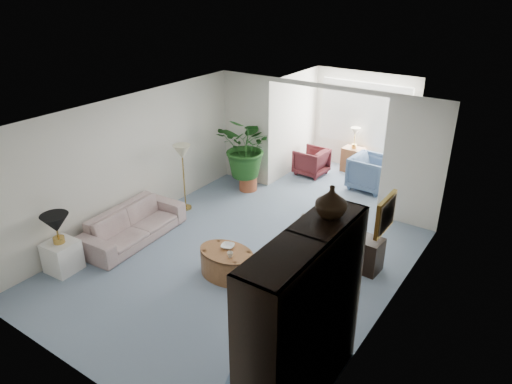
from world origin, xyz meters
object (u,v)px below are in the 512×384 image
Objects in this scene: entertainment_cabinet at (303,323)px; cabinet_urn at (331,202)px; framed_picture at (387,215)px; end_table at (62,256)px; sunroom_chair_blue at (371,173)px; coffee_cup at (230,255)px; wingback_chair at (319,245)px; side_table_dark at (366,254)px; sunroom_chair_maroon at (311,162)px; coffee_table at (227,263)px; sofa at (133,225)px; floor_lamp at (182,152)px; plant_pot at (248,183)px; sunroom_table at (353,160)px; table_lamp at (56,223)px; coffee_bowl at (228,246)px.

cabinet_urn is (0.00, 0.50, 1.24)m from entertainment_cabinet.
entertainment_cabinet is at bearing -97.78° from framed_picture.
end_table is 0.25× the size of entertainment_cabinet.
sunroom_chair_blue reaches higher than end_table.
coffee_cup is 2.82m from cabinet_urn.
wingback_chair is 1.40× the size of side_table_dark.
cabinet_urn is 6.55m from sunroom_chair_maroon.
coffee_table is 2.27m from side_table_dark.
framed_picture reaches higher than sofa.
wingback_chair is at bearing 33.02° from sunroom_chair_maroon.
end_table is at bearing -10.49° from sunroom_chair_maroon.
sunroom_chair_blue is (2.71, 4.56, 0.09)m from sofa.
floor_lamp is 1.93m from plant_pot.
framed_picture is at bearing -89.89° from sofa.
sofa is 5.84× the size of cabinet_urn.
cabinet_urn is at bearing -69.67° from sunroom_table.
coffee_table is 1.34× the size of sunroom_chair_maroon.
table_lamp reaches higher than end_table.
sunroom_chair_blue is at bearing 63.82° from table_lamp.
wingback_chair is at bearing 36.53° from table_lamp.
sofa is at bearing 81.57° from end_table.
table_lamp is 0.73× the size of sunroom_table.
floor_lamp reaches higher than sofa.
framed_picture is 1.25× the size of plant_pot.
sunroom_table is (2.16, 6.66, -0.57)m from table_lamp.
plant_pot is 2.79m from sunroom_table.
end_table reaches higher than coffee_bowl.
entertainment_cabinet is 5.31× the size of plant_pot.
end_table is 2.69m from coffee_table.
end_table is 4.36m from plant_pot.
floor_lamp reaches higher than coffee_table.
end_table is 7.00m from sunroom_table.
entertainment_cabinet is at bearing -162.53° from sunroom_chair_blue.
sunroom_chair_maroon is at bearing 127.53° from framed_picture.
plant_pot is at bearing -21.83° from sunroom_chair_maroon.
side_table_dark is at bearing -156.36° from sunroom_chair_blue.
framed_picture is 5.03m from table_lamp.
wingback_chair is (1.08, 1.11, 0.15)m from coffee_table.
end_table is 0.87× the size of sunroom_table.
plant_pot is at bearing 120.67° from coffee_cup.
table_lamp is (0.00, 0.00, 0.61)m from end_table.
entertainment_cabinet is (2.00, -1.33, 0.57)m from coffee_cup.
table_lamp is at bearing -107.93° from sunroom_table.
sunroom_table reaches higher than coffee_table.
floor_lamp is at bearing -19.30° from sunroom_chair_maroon.
floor_lamp is at bearing 141.19° from sunroom_chair_blue.
coffee_table is at bearing -88.38° from sunroom_table.
wingback_chair is at bearing 36.53° from end_table.
plant_pot is 2.76m from sunroom_chair_blue.
end_table is 5.52× the size of coffee_cup.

